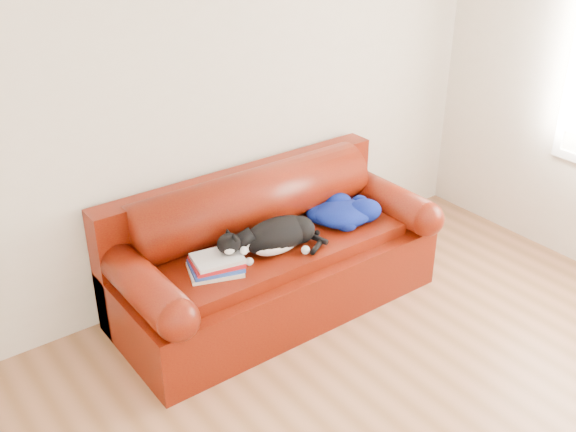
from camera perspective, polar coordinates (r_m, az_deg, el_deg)
name	(u,v)px	position (r m, az deg, el deg)	size (l,w,h in m)	color
room_shell	(486,134)	(2.84, 16.41, 6.65)	(4.52, 4.02, 2.61)	beige
sofa_base	(275,274)	(4.44, -1.12, -4.96)	(2.10, 0.90, 0.50)	#420204
sofa_back	(253,220)	(4.46, -2.98, -0.31)	(2.10, 1.01, 0.88)	#420204
book_stack	(216,264)	(3.98, -6.09, -4.09)	(0.37, 0.33, 0.10)	beige
cat	(277,236)	(4.15, -0.93, -1.71)	(0.66, 0.38, 0.25)	black
blanket	(344,212)	(4.52, 4.72, 0.37)	(0.49, 0.44, 0.15)	#08024D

